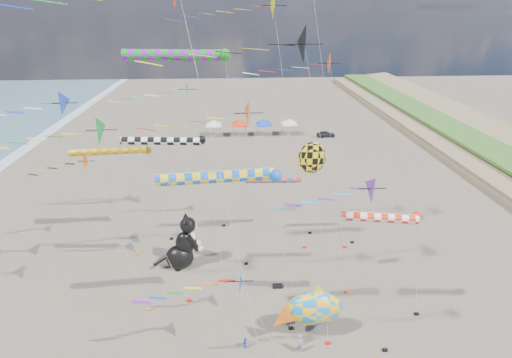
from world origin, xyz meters
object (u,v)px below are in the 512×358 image
Objects in this scene: fish_inflatable at (314,308)px; child_blue at (245,343)px; parked_car at (326,134)px; child_green at (286,320)px; person_adult at (300,344)px; cat_inflatable at (182,241)px.

fish_inflatable is 5.79m from child_blue.
child_green is at bearing 160.22° from parked_car.
person_adult is 2.80m from child_green.
cat_inflatable is 3.60× the size of person_adult.
child_green is at bearing -25.20° from child_blue.
child_green is 1.16× the size of child_blue.
fish_inflatable is 5.30× the size of child_green.
fish_inflatable reaches higher than child_green.
fish_inflatable is at bearing -46.30° from child_blue.
cat_inflatable is at bearing 86.39° from person_adult.
fish_inflatable is (11.01, -9.90, -0.17)m from cat_inflatable.
parked_car reaches higher than child_blue.
person_adult is at bearing 161.70° from parked_car.
person_adult is 1.41× the size of child_green.
fish_inflatable is at bearing 8.45° from person_adult.
person_adult is at bearing -60.52° from child_green.
cat_inflatable is 14.81m from fish_inflatable.
child_green reaches higher than child_blue.
fish_inflatable reaches higher than person_adult.
fish_inflatable is 2.74m from person_adult.
child_blue is at bearing -76.15° from cat_inflatable.
parked_car is (13.96, 52.82, -0.17)m from person_adult.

